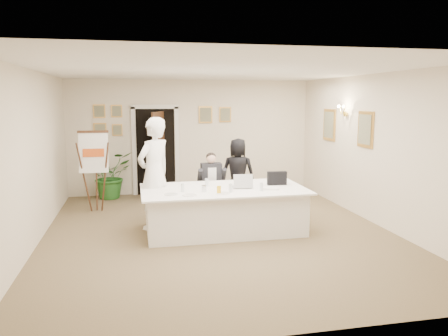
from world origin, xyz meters
The scene contains 28 objects.
floor centered at (0.00, 0.00, 0.00)m, with size 7.00×7.00×0.00m, color brown.
ceiling centered at (0.00, 0.00, 2.80)m, with size 6.00×7.00×0.02m, color white.
wall_back centered at (0.00, 3.50, 1.40)m, with size 6.00×0.10×2.80m, color beige.
wall_front centered at (0.00, -3.50, 1.40)m, with size 6.00×0.10×2.80m, color beige.
wall_left centered at (-3.00, 0.00, 1.40)m, with size 0.10×7.00×2.80m, color beige.
wall_right centered at (3.00, 0.00, 1.40)m, with size 0.10×7.00×2.80m, color beige.
doorway centered at (-0.88, 3.32, 1.04)m, with size 1.14×0.86×2.20m.
pictures_back_wall centered at (-0.80, 3.47, 1.85)m, with size 3.40×0.06×0.80m, color gold, non-canonical shape.
pictures_right_wall centered at (2.97, 1.20, 1.75)m, with size 0.06×2.20×0.80m, color gold, non-canonical shape.
wall_sconce centered at (2.90, 1.20, 2.10)m, with size 0.20×0.30×0.24m, color gold, non-canonical shape.
conference_table centered at (0.11, 0.07, 0.39)m, with size 2.88×1.53×0.78m.
seated_man centered at (0.08, 1.14, 0.65)m, with size 0.56×0.59×1.30m, color black, non-canonical shape.
flip_chart centered at (-2.22, 1.91, 0.77)m, with size 0.58×0.37×1.66m.
standing_man centered at (-1.08, 0.50, 1.01)m, with size 0.74×0.48×2.02m, color white.
standing_woman centered at (0.79, 1.82, 0.75)m, with size 0.73×0.48×1.50m, color black.
potted_palm centered at (-2.00, 3.20, 0.55)m, with size 0.98×0.85×1.09m, color #225B1E.
laptop centered at (0.43, 0.08, 0.91)m, with size 0.34×0.36×0.28m, color #B7BABC, non-canonical shape.
laptop_bag centered at (1.13, 0.18, 0.90)m, with size 0.35×0.10×0.25m, color black.
paper_stack centered at (0.89, -0.17, 0.79)m, with size 0.30×0.21×0.03m, color white.
plate_left centered at (-0.85, -0.28, 0.78)m, with size 0.23×0.23×0.01m, color white.
plate_mid centered at (-0.56, -0.40, 0.78)m, with size 0.23×0.23×0.01m, color white.
plate_near centered at (0.01, -0.38, 0.78)m, with size 0.23×0.23×0.01m, color white.
glass_a centered at (-0.64, -0.06, 0.84)m, with size 0.06×0.06×0.14m, color silver.
glass_b centered at (0.15, -0.27, 0.84)m, with size 0.06×0.06×0.14m, color silver.
glass_c centered at (0.69, -0.28, 0.84)m, with size 0.06×0.06×0.14m, color silver.
glass_d centered at (-0.15, 0.32, 0.84)m, with size 0.06×0.06×0.14m, color silver.
oj_glass centered at (-0.06, -0.36, 0.84)m, with size 0.07×0.07×0.13m, color yellow.
steel_jug centered at (-0.28, -0.15, 0.83)m, with size 0.09×0.09×0.11m, color silver.
Camera 1 is at (-1.42, -7.31, 2.32)m, focal length 35.00 mm.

